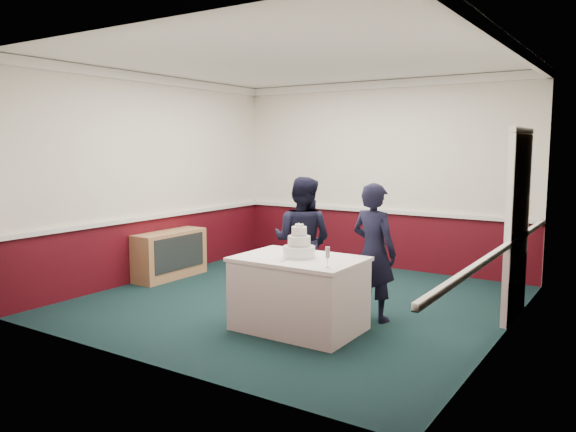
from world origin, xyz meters
The scene contains 9 objects.
ground centered at (0.00, 0.00, 0.00)m, with size 5.00×5.00×0.00m, color #122B2A.
room_shell centered at (0.08, 0.61, 1.97)m, with size 5.00×5.00×3.00m.
sideboard centered at (-2.28, 0.05, 0.35)m, with size 0.41×1.20×0.70m.
cake_table centered at (0.61, -0.93, 0.40)m, with size 1.32×0.92×0.79m.
wedding_cake centered at (0.61, -0.93, 0.90)m, with size 0.35×0.35×0.36m.
cake_knife centered at (0.58, -1.13, 0.79)m, with size 0.01×0.22×0.01m, color silver.
champagne_flute centered at (1.11, -1.21, 0.93)m, with size 0.05×0.05×0.21m.
person_man centered at (0.12, -0.06, 0.80)m, with size 0.77×0.60×1.59m, color black.
person_woman centered at (1.13, -0.17, 0.78)m, with size 0.57×0.37×1.56m, color black.
Camera 1 is at (3.71, -5.91, 1.96)m, focal length 35.00 mm.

